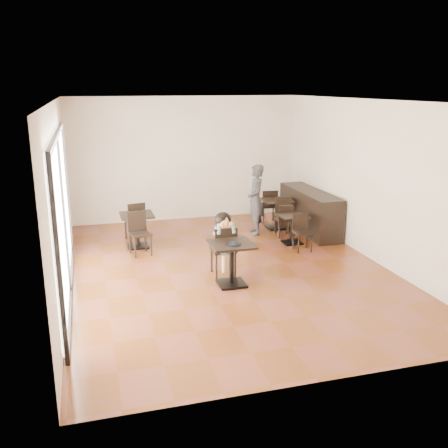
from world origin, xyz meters
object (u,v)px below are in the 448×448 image
object	(u,v)px
adult_patron	(256,200)
chair_back_a	(268,206)
child_chair	(223,250)
chair_mid_a	(283,220)
cafe_table_back	(276,214)
child_table	(232,264)
chair_mid_b	(303,233)
chair_left_b	(140,234)
chair_back_b	(285,216)
cafe_table_mid	(292,229)
cafe_table_left	(137,231)
chair_left_a	(135,221)
child	(223,244)

from	to	relation	value
adult_patron	chair_back_a	size ratio (longest dim) A/B	1.90
child_chair	chair_mid_a	bearing A→B (deg)	-135.59
adult_patron	cafe_table_back	size ratio (longest dim) A/B	2.29
child_table	chair_back_a	size ratio (longest dim) A/B	0.90
child_table	child_chair	distance (m)	0.56
chair_mid_b	child_chair	bearing A→B (deg)	-154.84
child_table	adult_patron	distance (m)	3.31
child_table	chair_back_a	distance (m)	4.33
child_chair	chair_mid_b	distance (m)	2.20
child_chair	chair_mid_b	xyz separation A→B (m)	(2.02, 0.88, -0.08)
chair_mid_a	chair_left_b	distance (m)	3.42
child_chair	chair_mid_b	world-z (taller)	child_chair
child_chair	adult_patron	xyz separation A→B (m)	(1.47, 2.38, 0.36)
chair_back_b	chair_left_b	bearing A→B (deg)	-162.32
child_table	chair_mid_b	world-z (taller)	chair_mid_b
cafe_table_mid	cafe_table_left	bearing A→B (deg)	168.87
child_table	cafe_table_back	bearing A→B (deg)	56.79
adult_patron	cafe_table_left	bearing A→B (deg)	-76.11
cafe_table_back	chair_back_a	world-z (taller)	chair_back_a
cafe_table_back	chair_left_a	xyz separation A→B (m)	(-3.49, -0.03, 0.09)
chair_back_a	chair_back_b	world-z (taller)	same
chair_mid_b	chair_back_b	bearing A→B (deg)	87.28
adult_patron	cafe_table_left	world-z (taller)	adult_patron
child	chair_left_a	xyz separation A→B (m)	(-1.38, 2.65, -0.15)
child_chair	chair_back_b	xyz separation A→B (m)	(2.12, 2.13, -0.04)
adult_patron	cafe_table_mid	world-z (taller)	adult_patron
child	cafe_table_back	world-z (taller)	child
adult_patron	child_chair	bearing A→B (deg)	-23.42
cafe_table_left	chair_mid_b	xyz separation A→B (m)	(3.40, -1.22, 0.02)
chair_mid_b	chair_left_b	distance (m)	3.46
chair_mid_a	chair_left_a	distance (m)	3.46
child	cafe_table_left	distance (m)	2.52
child_table	chair_left_b	xyz separation A→B (m)	(-1.38, 2.10, 0.06)
chair_left_a	chair_back_a	size ratio (longest dim) A/B	1.03
cafe_table_left	chair_left_a	size ratio (longest dim) A/B	0.83
child_chair	chair_left_a	bearing A→B (deg)	-62.50
child_table	chair_mid_b	bearing A→B (deg)	35.27
chair_left_a	chair_back_b	distance (m)	3.53
cafe_table_left	chair_mid_b	bearing A→B (deg)	-19.73
child_table	chair_mid_a	xyz separation A→B (m)	(2.02, 2.53, 0.00)
chair_mid_a	chair_back_a	distance (m)	1.26
adult_patron	chair_back_a	xyz separation A→B (m)	(0.65, 0.85, -0.40)
child	chair_left_a	bearing A→B (deg)	117.50
child	cafe_table_mid	bearing A→B (deg)	35.27
cafe_table_back	chair_back_a	distance (m)	0.55
child_table	child	world-z (taller)	child
cafe_table_back	chair_mid_a	distance (m)	0.71
cafe_table_left	cafe_table_back	distance (m)	3.54
chair_back_a	child_chair	bearing A→B (deg)	64.98
chair_mid_a	chair_mid_b	xyz separation A→B (m)	(0.00, -1.10, 0.00)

